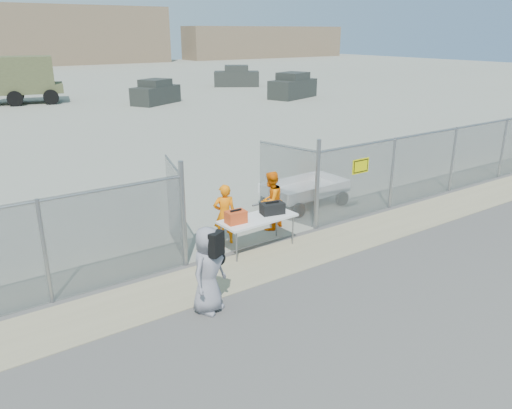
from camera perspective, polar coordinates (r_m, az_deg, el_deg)
ground at (r=11.36m, az=5.80°, el=-8.00°), size 160.00×160.00×0.00m
dirt_strip at (r=12.05m, az=2.72°, el=-6.21°), size 44.00×1.60×0.01m
chain_link_fence at (r=12.38m, az=0.00°, el=0.00°), size 40.00×0.20×2.20m
folding_table at (r=12.43m, az=0.20°, el=-3.29°), size 1.99×0.89×0.83m
orange_bag at (r=11.90m, az=-2.31°, el=-1.44°), size 0.49×0.34×0.30m
black_duffel at (r=12.50m, az=1.88°, el=-0.44°), size 0.64×0.45×0.28m
security_worker_left at (r=12.62m, az=-3.61°, el=-1.14°), size 0.67×0.55×1.58m
security_worker_right at (r=13.54m, az=1.70°, el=0.43°), size 0.95×0.85×1.63m
visitor at (r=9.63m, az=-5.50°, el=-7.44°), size 1.01×0.87×1.74m
utility_trailer at (r=15.62m, az=5.59°, el=1.36°), size 3.42×1.86×0.81m
military_truck at (r=41.87m, az=-26.29°, el=12.57°), size 7.56×4.12×3.41m
parked_vehicle_near at (r=38.66m, az=-11.39°, el=12.50°), size 4.27×3.43×1.77m
parked_vehicle_mid at (r=50.36m, az=-2.24°, el=14.45°), size 4.70×3.95×1.96m
parked_vehicle_far at (r=41.45m, az=4.22°, el=13.40°), size 4.79×3.31×1.98m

